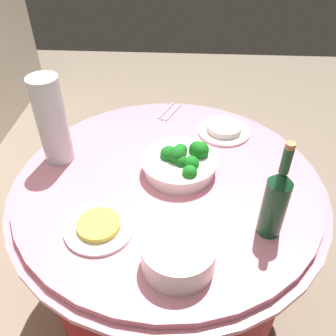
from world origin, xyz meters
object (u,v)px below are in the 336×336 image
plate_stack (178,254)px  label_placard_front (279,195)px  food_plate_fried_egg (99,227)px  food_plate_rice (224,130)px  wine_bottle (276,201)px  serving_tongs (169,112)px  broccoli_bowl (181,162)px  decorative_fruit_vase (53,126)px

plate_stack → label_placard_front: (0.27, -0.33, -0.01)m
plate_stack → food_plate_fried_egg: size_ratio=0.95×
plate_stack → food_plate_rice: (0.68, -0.17, -0.03)m
wine_bottle → serving_tongs: (0.69, 0.35, -0.12)m
broccoli_bowl → plate_stack: (-0.41, -0.01, 0.00)m
food_plate_fried_egg → label_placard_front: bearing=-75.0°
serving_tongs → label_placard_front: label_placard_front is taller
wine_bottle → decorative_fruit_vase: size_ratio=0.99×
food_plate_fried_egg → label_placard_front: (0.15, -0.58, 0.02)m
serving_tongs → food_plate_rice: bearing=-122.3°
broccoli_bowl → serving_tongs: broccoli_bowl is taller
decorative_fruit_vase → label_placard_front: (-0.20, -0.80, -0.12)m
broccoli_bowl → food_plate_fried_egg: broccoli_bowl is taller
plate_stack → food_plate_fried_egg: plate_stack is taller
food_plate_rice → broccoli_bowl: bearing=146.8°
broccoli_bowl → food_plate_fried_egg: bearing=140.2°
plate_stack → wine_bottle: wine_bottle is taller
broccoli_bowl → label_placard_front: (-0.14, -0.33, -0.01)m
food_plate_fried_egg → decorative_fruit_vase: bearing=32.9°
food_plate_rice → plate_stack: bearing=165.9°
broccoli_bowl → wine_bottle: bearing=-133.7°
serving_tongs → food_plate_rice: size_ratio=0.75×
food_plate_fried_egg → label_placard_front: 0.60m
plate_stack → food_plate_fried_egg: (0.11, 0.25, -0.03)m
food_plate_fried_egg → food_plate_rice: bearing=-36.7°
plate_stack → decorative_fruit_vase: size_ratio=0.62×
broccoli_bowl → serving_tongs: (0.42, 0.07, -0.04)m
food_plate_rice → serving_tongs: bearing=57.7°
label_placard_front → broccoli_bowl: bearing=67.0°
plate_stack → serving_tongs: size_ratio=1.28×
decorative_fruit_vase → wine_bottle: bearing=-113.3°
wine_bottle → food_plate_rice: 0.56m
decorative_fruit_vase → serving_tongs: (0.37, -0.41, -0.14)m
wine_bottle → label_placard_front: wine_bottle is taller
wine_bottle → plate_stack: bearing=117.0°
broccoli_bowl → food_plate_rice: broccoli_bowl is taller
wine_bottle → label_placard_front: 0.17m
decorative_fruit_vase → label_placard_front: size_ratio=6.18×
broccoli_bowl → label_placard_front: broccoli_bowl is taller
wine_bottle → label_placard_front: size_ratio=6.11×
decorative_fruit_vase → serving_tongs: 0.57m
wine_bottle → label_placard_front: (0.13, -0.05, -0.10)m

